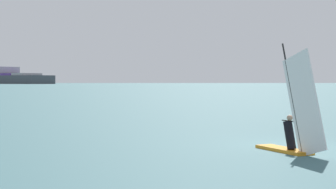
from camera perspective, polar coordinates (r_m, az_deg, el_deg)
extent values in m
plane|color=#386066|center=(22.00, 13.44, -5.36)|extent=(4000.00, 4000.00, 0.00)
cube|color=orange|center=(20.10, 12.32, -5.82)|extent=(1.26, 2.70, 0.12)
cylinder|color=black|center=(19.57, 13.21, -0.18)|extent=(0.31, 1.22, 3.87)
cube|color=white|center=(19.07, 14.39, -0.90)|extent=(0.54, 2.36, 3.82)
cylinder|color=black|center=(19.51, 13.42, -2.84)|extent=(0.33, 1.40, 0.04)
cylinder|color=black|center=(19.76, 12.94, -4.28)|extent=(0.43, 0.63, 1.07)
sphere|color=tan|center=(19.71, 12.95, -2.46)|extent=(0.22, 0.22, 0.22)
cube|color=#99999E|center=(654.70, -17.14, 2.40)|extent=(34.05, 32.74, 10.40)
cube|color=#59388C|center=(637.66, -16.06, 2.08)|extent=(34.05, 32.74, 2.60)
cube|color=#99999E|center=(620.92, -14.93, 2.11)|extent=(34.05, 32.74, 2.60)
cube|color=#4C564C|center=(1501.51, 7.16, 1.93)|extent=(1263.43, 590.13, 33.75)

